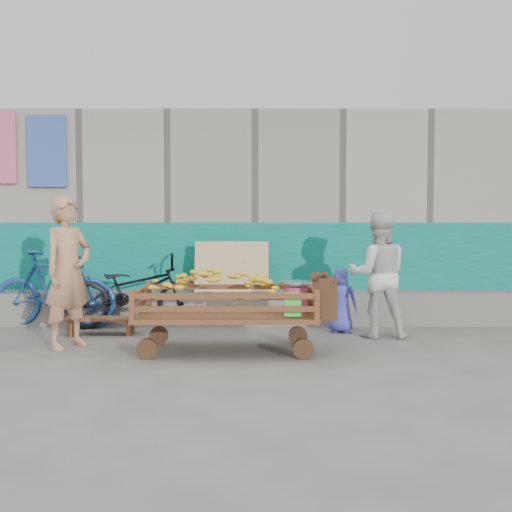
{
  "coord_description": "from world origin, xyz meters",
  "views": [
    {
      "loc": [
        0.61,
        -5.48,
        1.35
      ],
      "look_at": [
        0.63,
        1.2,
        1.0
      ],
      "focal_mm": 40.0,
      "sensor_mm": 36.0,
      "label": 1
    }
  ],
  "objects_px": {
    "banana_cart": "(223,296)",
    "child": "(341,300)",
    "bench": "(101,322)",
    "woman": "(378,275)",
    "bicycle_dark": "(134,291)",
    "bicycle_blue": "(54,289)",
    "vendor_man": "(68,272)"
  },
  "relations": [
    {
      "from": "banana_cart",
      "to": "child",
      "type": "xyz_separation_m",
      "value": [
        1.43,
        1.11,
        -0.19
      ]
    },
    {
      "from": "bench",
      "to": "child",
      "type": "xyz_separation_m",
      "value": [
        3.0,
        0.17,
        0.25
      ]
    },
    {
      "from": "woman",
      "to": "bicycle_dark",
      "type": "relative_size",
      "value": 0.81
    },
    {
      "from": "bench",
      "to": "bicycle_blue",
      "type": "distance_m",
      "value": 0.98
    },
    {
      "from": "banana_cart",
      "to": "bicycle_dark",
      "type": "relative_size",
      "value": 1.11
    },
    {
      "from": "vendor_man",
      "to": "woman",
      "type": "xyz_separation_m",
      "value": [
        3.57,
        0.6,
        -0.08
      ]
    },
    {
      "from": "child",
      "to": "bicycle_blue",
      "type": "bearing_deg",
      "value": 9.55
    },
    {
      "from": "bench",
      "to": "woman",
      "type": "height_order",
      "value": "woman"
    },
    {
      "from": "banana_cart",
      "to": "woman",
      "type": "bearing_deg",
      "value": 24.02
    },
    {
      "from": "banana_cart",
      "to": "vendor_man",
      "type": "relative_size",
      "value": 1.24
    },
    {
      "from": "woman",
      "to": "bicycle_blue",
      "type": "height_order",
      "value": "woman"
    },
    {
      "from": "bench",
      "to": "bicycle_blue",
      "type": "height_order",
      "value": "bicycle_blue"
    },
    {
      "from": "bicycle_dark",
      "to": "bench",
      "type": "bearing_deg",
      "value": 139.78
    },
    {
      "from": "banana_cart",
      "to": "child",
      "type": "bearing_deg",
      "value": 37.85
    },
    {
      "from": "banana_cart",
      "to": "bicycle_dark",
      "type": "distance_m",
      "value": 1.93
    },
    {
      "from": "vendor_man",
      "to": "woman",
      "type": "distance_m",
      "value": 3.62
    },
    {
      "from": "woman",
      "to": "bicycle_blue",
      "type": "distance_m",
      "value": 4.22
    },
    {
      "from": "child",
      "to": "bicycle_blue",
      "type": "distance_m",
      "value": 3.77
    },
    {
      "from": "bicycle_dark",
      "to": "bicycle_blue",
      "type": "height_order",
      "value": "bicycle_blue"
    },
    {
      "from": "vendor_man",
      "to": "bicycle_dark",
      "type": "height_order",
      "value": "vendor_man"
    },
    {
      "from": "bench",
      "to": "bicycle_dark",
      "type": "distance_m",
      "value": 0.68
    },
    {
      "from": "vendor_man",
      "to": "bicycle_dark",
      "type": "bearing_deg",
      "value": 10.53
    },
    {
      "from": "vendor_man",
      "to": "child",
      "type": "xyz_separation_m",
      "value": [
        3.16,
        0.89,
        -0.43
      ]
    },
    {
      "from": "woman",
      "to": "child",
      "type": "height_order",
      "value": "woman"
    },
    {
      "from": "banana_cart",
      "to": "bicycle_dark",
      "type": "height_order",
      "value": "bicycle_dark"
    },
    {
      "from": "woman",
      "to": "banana_cart",
      "type": "bearing_deg",
      "value": 27.9
    },
    {
      "from": "banana_cart",
      "to": "bicycle_dark",
      "type": "bearing_deg",
      "value": 130.96
    },
    {
      "from": "woman",
      "to": "child",
      "type": "distance_m",
      "value": 0.61
    },
    {
      "from": "bicycle_blue",
      "to": "bicycle_dark",
      "type": "bearing_deg",
      "value": -82.2
    },
    {
      "from": "bench",
      "to": "banana_cart",
      "type": "bearing_deg",
      "value": -31.03
    },
    {
      "from": "banana_cart",
      "to": "bicycle_blue",
      "type": "height_order",
      "value": "bicycle_blue"
    },
    {
      "from": "bicycle_dark",
      "to": "bicycle_blue",
      "type": "bearing_deg",
      "value": 80.1
    }
  ]
}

